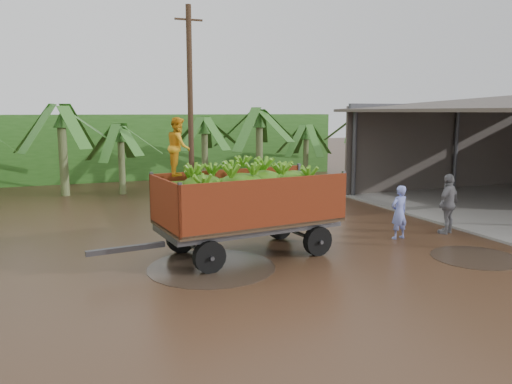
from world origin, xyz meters
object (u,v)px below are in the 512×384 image
banana_trailer (247,202)px  man_grey (448,204)px  utility_pole (190,102)px  man_blue (399,212)px

banana_trailer → man_grey: banana_trailer is taller
banana_trailer → man_grey: bearing=-7.8°
man_grey → utility_pole: bearing=-81.3°
banana_trailer → utility_pole: utility_pole is taller
utility_pole → man_grey: bearing=-58.5°
banana_trailer → utility_pole: 9.71m
banana_trailer → man_grey: size_ratio=3.52×
man_blue → utility_pole: bearing=-74.9°
banana_trailer → man_grey: (6.62, -0.14, -0.47)m
man_blue → man_grey: bearing=172.4°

